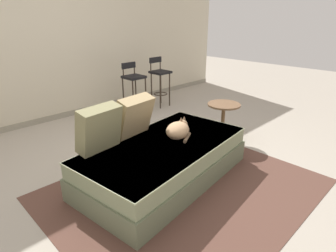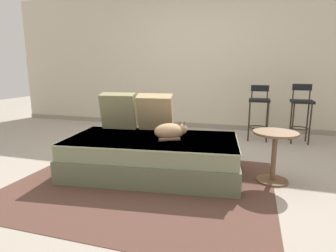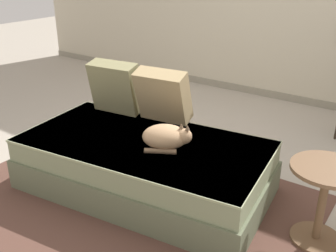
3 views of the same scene
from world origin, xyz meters
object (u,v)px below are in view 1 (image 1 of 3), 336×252
(throw_pillow_middle, at_px, (134,116))
(cat, at_px, (178,130))
(side_table, at_px, (223,117))
(bar_stool_by_doorway, at_px, (160,77))
(bar_stool_near_window, at_px, (134,84))
(couch, at_px, (165,160))
(throw_pillow_corner, at_px, (99,129))

(throw_pillow_middle, height_order, cat, throw_pillow_middle)
(side_table, bearing_deg, cat, -171.84)
(cat, distance_m, bar_stool_by_doorway, 2.47)
(bar_stool_near_window, bearing_deg, bar_stool_by_doorway, 0.10)
(couch, height_order, bar_stool_near_window, bar_stool_near_window)
(cat, relative_size, bar_stool_by_doorway, 0.44)
(couch, relative_size, bar_stool_near_window, 2.21)
(throw_pillow_corner, height_order, bar_stool_by_doorway, bar_stool_by_doorway)
(couch, distance_m, cat, 0.35)
(couch, height_order, throw_pillow_middle, throw_pillow_middle)
(couch, xyz_separation_m, throw_pillow_middle, (-0.09, 0.38, 0.43))
(throw_pillow_middle, distance_m, side_table, 1.40)
(throw_pillow_corner, xyz_separation_m, throw_pillow_middle, (0.46, 0.06, -0.00))
(side_table, bearing_deg, couch, -173.11)
(bar_stool_near_window, bearing_deg, throw_pillow_corner, -136.04)
(throw_pillow_corner, xyz_separation_m, bar_stool_by_doorway, (2.30, 1.61, -0.09))
(couch, distance_m, throw_pillow_middle, 0.58)
(bar_stool_by_doorway, bearing_deg, cat, -128.52)
(cat, relative_size, side_table, 0.75)
(throw_pillow_corner, distance_m, bar_stool_by_doorway, 2.81)
(couch, xyz_separation_m, throw_pillow_corner, (-0.55, 0.32, 0.43))
(throw_pillow_middle, distance_m, bar_stool_near_window, 1.98)
(couch, height_order, side_table, side_table)
(throw_pillow_corner, bearing_deg, couch, -30.43)
(throw_pillow_corner, distance_m, throw_pillow_middle, 0.46)
(throw_pillow_corner, bearing_deg, cat, -23.00)
(cat, distance_m, side_table, 1.08)
(cat, height_order, side_table, cat)
(bar_stool_by_doorway, relative_size, side_table, 1.73)
(couch, height_order, throw_pillow_corner, throw_pillow_corner)
(bar_stool_near_window, height_order, bar_stool_by_doorway, bar_stool_by_doorway)
(couch, relative_size, throw_pillow_middle, 4.32)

